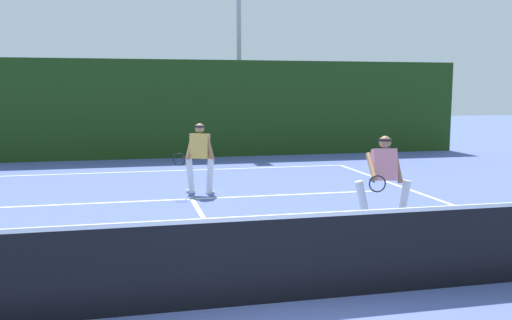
# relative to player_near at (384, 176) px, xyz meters

# --- Properties ---
(ground_plane) EXTENTS (80.00, 80.00, 0.00)m
(ground_plane) POSITION_rel_player_near_xyz_m (-3.09, -3.15, -0.89)
(ground_plane) COLOR #4E5FA5
(court_line_baseline_far) EXTENTS (10.61, 0.10, 0.01)m
(court_line_baseline_far) POSITION_rel_player_near_xyz_m (-3.09, 7.62, -0.88)
(court_line_baseline_far) COLOR white
(court_line_baseline_far) RESTS_ON ground_plane
(court_line_service) EXTENTS (8.65, 0.10, 0.01)m
(court_line_service) POSITION_rel_player_near_xyz_m (-3.09, 3.14, -0.88)
(court_line_service) COLOR white
(court_line_service) RESTS_ON ground_plane
(court_line_centre) EXTENTS (0.10, 6.40, 0.01)m
(court_line_centre) POSITION_rel_player_near_xyz_m (-3.09, 0.05, -0.88)
(court_line_centre) COLOR white
(court_line_centre) RESTS_ON ground_plane
(tennis_net) EXTENTS (11.62, 0.09, 1.08)m
(tennis_net) POSITION_rel_player_near_xyz_m (-3.09, -3.15, -0.36)
(tennis_net) COLOR #1E4723
(tennis_net) RESTS_ON ground_plane
(player_near) EXTENTS (1.04, 0.89, 1.62)m
(player_near) POSITION_rel_player_near_xyz_m (0.00, 0.00, 0.00)
(player_near) COLOR silver
(player_near) RESTS_ON ground_plane
(player_far) EXTENTS (1.02, 0.80, 1.65)m
(player_far) POSITION_rel_player_near_xyz_m (-2.83, 3.78, 0.02)
(player_far) COLOR silver
(player_far) RESTS_ON ground_plane
(tennis_ball) EXTENTS (0.07, 0.07, 0.07)m
(tennis_ball) POSITION_rel_player_near_xyz_m (-5.75, -0.32, -0.85)
(tennis_ball) COLOR #D1E033
(tennis_ball) RESTS_ON ground_plane
(back_fence_windscreen) EXTENTS (22.36, 0.12, 3.47)m
(back_fence_windscreen) POSITION_rel_player_near_xyz_m (-3.09, 10.78, 0.85)
(back_fence_windscreen) COLOR #1B3912
(back_fence_windscreen) RESTS_ON ground_plane
(light_pole) EXTENTS (0.55, 0.44, 7.57)m
(light_pole) POSITION_rel_player_near_xyz_m (-0.11, 12.64, 3.75)
(light_pole) COLOR #9EA39E
(light_pole) RESTS_ON ground_plane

